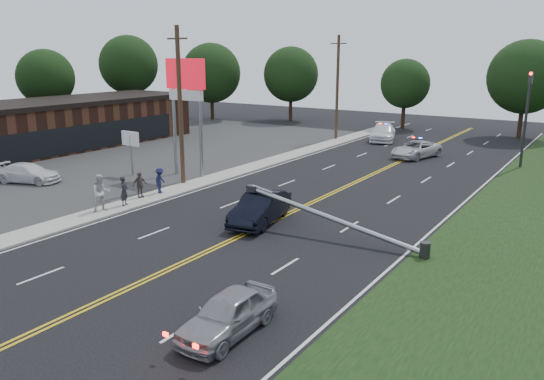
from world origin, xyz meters
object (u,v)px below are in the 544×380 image
Objects in this scene: parked_car at (28,173)px; bystander_c at (160,180)px; small_sign at (131,142)px; bystander_b at (101,193)px; emergency_b at (383,132)px; bystander_d at (140,185)px; utility_pole_far at (337,88)px; waiting_sedan at (228,314)px; emergency_a at (416,149)px; pylon_sign at (186,89)px; crashed_sedan at (260,208)px; utility_pole_mid at (180,106)px; traffic_signal at (527,111)px; fallen_streetlight at (341,221)px; bystander_a at (124,191)px.

bystander_c is at bearing -95.72° from parked_car.
small_sign is 1.54× the size of bystander_b.
emergency_b is 31.42m from bystander_b.
small_sign is 2.03× the size of bystander_d.
utility_pole_far is 6.24m from emergency_b.
emergency_b is at bearing 103.84° from waiting_sedan.
parked_car is 9.46m from bystander_d.
waiting_sedan is 31.10m from emergency_a.
crashed_sedan is (10.11, -5.86, -5.22)m from pylon_sign.
small_sign is 0.64× the size of emergency_a.
utility_pole_mid is 10.54m from crashed_sedan.
bystander_d reaches higher than crashed_sedan.
pylon_sign is 0.80× the size of utility_pole_far.
utility_pole_far is 2.06× the size of emergency_a.
bystander_b is (-16.71, -25.17, -3.08)m from traffic_signal.
utility_pole_far reaches higher than emergency_b.
fallen_streetlight is (18.19, -4.00, -1.41)m from small_sign.
parked_car is at bearing 105.15° from bystander_d.
bystander_c reaches higher than emergency_b.
traffic_signal is 28.16m from bystander_d.
small_sign is 23.34m from waiting_sedan.
bystander_d is (0.42, -26.15, -4.20)m from utility_pole_far.
small_sign is at bearing 143.48° from waiting_sedan.
utility_pole_far is (0.00, 22.00, 0.00)m from utility_pole_mid.
fallen_streetlight is 2.42× the size of waiting_sedan.
utility_pole_far is 28.09m from bystander_a.
utility_pole_mid is at bearing -56.98° from pylon_sign.
bystander_d is at bearing -89.07° from utility_pole_far.
bystander_d is at bearing -115.50° from emergency_b.
parked_car is 29.30m from emergency_a.
parked_car is (-17.78, -1.40, -0.15)m from crashed_sedan.
emergency_b is (4.05, 2.07, -4.27)m from utility_pole_far.
small_sign is at bearing 167.60° from fallen_streetlight.
utility_pole_mid reaches higher than pylon_sign.
fallen_streetlight is (14.69, -6.00, -5.08)m from pylon_sign.
utility_pole_mid reaches higher than parked_car.
small_sign is at bearing -58.78° from parked_car.
bystander_a reaches higher than parked_car.
pylon_sign is at bearing 29.74° from small_sign.
fallen_streetlight reaches higher than emergency_a.
emergency_a is at bearing 76.52° from crashed_sedan.
bystander_c is at bearing -67.38° from pylon_sign.
emergency_a is (14.46, 17.35, -1.66)m from small_sign.
bystander_b is (0.79, -7.18, -3.96)m from utility_pole_mid.
utility_pole_far is at bearing -38.64° from parked_car.
waiting_sedan is at bearing -66.72° from emergency_a.
utility_pole_far is at bearing 110.54° from waiting_sedan.
small_sign reaches higher than fallen_streetlight.
fallen_streetlight is at bearing -100.59° from traffic_signal.
emergency_b is 30.00m from bystander_a.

